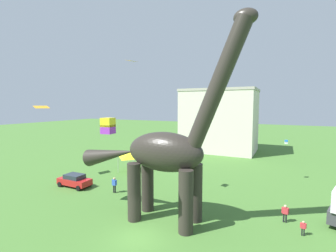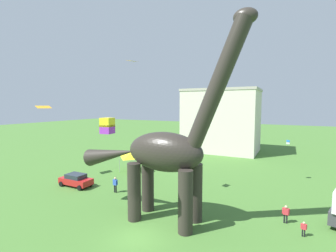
{
  "view_description": "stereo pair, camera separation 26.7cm",
  "coord_description": "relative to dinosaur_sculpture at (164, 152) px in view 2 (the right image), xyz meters",
  "views": [
    {
      "loc": [
        9.73,
        -14.5,
        10.02
      ],
      "look_at": [
        0.7,
        3.8,
        8.23
      ],
      "focal_mm": 25.61,
      "sensor_mm": 36.0,
      "label": 1
    },
    {
      "loc": [
        9.97,
        -14.38,
        10.02
      ],
      "look_at": [
        0.7,
        3.8,
        8.23
      ],
      "focal_mm": 25.61,
      "sensor_mm": 36.0,
      "label": 2
    }
  ],
  "objects": [
    {
      "name": "ground_plane",
      "position": [
        -0.5,
        -3.41,
        -6.05
      ],
      "size": [
        240.0,
        240.0,
        0.0
      ],
      "primitive_type": "plane",
      "color": "#42702D"
    },
    {
      "name": "person_photographer",
      "position": [
        -8.06,
        3.28,
        -4.97
      ],
      "size": [
        0.67,
        0.3,
        1.79
      ],
      "rotation": [
        0.0,
        0.0,
        3.84
      ],
      "color": "black",
      "rests_on": "ground_plane"
    },
    {
      "name": "festival_canopy_tent",
      "position": [
        -11.55,
        11.49,
        -3.51
      ],
      "size": [
        3.15,
        3.15,
        3.0
      ],
      "color": "#B2B2B7",
      "rests_on": "ground_plane"
    },
    {
      "name": "person_strolling_adult",
      "position": [
        9.48,
        4.19,
        -5.12
      ],
      "size": [
        0.58,
        0.25,
        1.54
      ],
      "rotation": [
        0.0,
        0.0,
        4.96
      ],
      "color": "black",
      "rests_on": "ground_plane"
    },
    {
      "name": "kite_trailing",
      "position": [
        -19.91,
        3.2,
        3.71
      ],
      "size": [
        1.84,
        2.12,
        0.35
      ],
      "color": "orange"
    },
    {
      "name": "kite_far_left",
      "position": [
        9.38,
        16.69,
        -0.83
      ],
      "size": [
        0.4,
        0.4,
        0.5
      ],
      "color": "#287AE5"
    },
    {
      "name": "parked_sedan_left",
      "position": [
        -13.79,
        2.76,
        -5.25
      ],
      "size": [
        4.21,
        2.0,
        1.55
      ],
      "rotation": [
        0.0,
        0.0,
        0.01
      ],
      "color": "red",
      "rests_on": "ground_plane"
    },
    {
      "name": "dinosaur_sculpture",
      "position": [
        0.0,
        0.0,
        0.0
      ],
      "size": [
        16.02,
        3.39,
        16.74
      ],
      "rotation": [
        0.0,
        0.0,
        0.39
      ],
      "color": "#2D2823",
      "rests_on": "ground_plane"
    },
    {
      "name": "kite_near_low",
      "position": [
        -1.42,
        -5.4,
        2.58
      ],
      "size": [
        0.81,
        0.81,
        1.06
      ],
      "color": "yellow"
    },
    {
      "name": "background_building_block",
      "position": [
        -3.83,
        33.84,
        0.67
      ],
      "size": [
        15.49,
        10.69,
        13.42
      ],
      "color": "beige",
      "rests_on": "ground_plane"
    },
    {
      "name": "kite_far_right",
      "position": [
        -4.91,
        2.46,
        8.38
      ],
      "size": [
        1.02,
        1.22,
        0.16
      ],
      "color": "orange"
    },
    {
      "name": "person_near_flyer",
      "position": [
        10.75,
        2.48,
        -5.34
      ],
      "size": [
        0.44,
        0.19,
        1.18
      ],
      "rotation": [
        0.0,
        0.0,
        4.59
      ],
      "color": "black",
      "rests_on": "ground_plane"
    }
  ]
}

